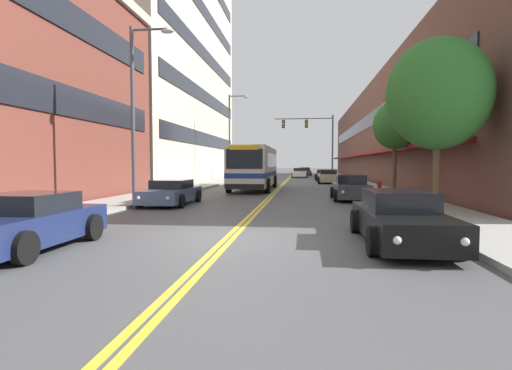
{
  "coord_description": "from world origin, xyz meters",
  "views": [
    {
      "loc": [
        1.92,
        -10.37,
        1.96
      ],
      "look_at": [
        -0.92,
        13.46,
        0.66
      ],
      "focal_mm": 28.0,
      "sensor_mm": 36.0,
      "label": 1
    }
  ],
  "objects_px": {
    "car_beige_parked_right_mid": "(328,177)",
    "car_charcoal_moving_lead": "(305,172)",
    "street_lamp_left_near": "(138,102)",
    "traffic_signal_mast": "(314,134)",
    "car_navy_parked_left_mid": "(25,223)",
    "car_red_parked_right_far": "(324,175)",
    "fire_hydrant": "(380,189)",
    "city_bus": "(255,166)",
    "car_dark_grey_parked_right_end": "(351,188)",
    "street_tree_right_mid": "(395,126)",
    "street_lamp_left_far": "(232,132)",
    "street_tree_right_near": "(438,94)",
    "car_white_moving_second": "(299,173)",
    "car_slate_blue_parked_left_near": "(171,193)",
    "car_black_parked_right_foreground": "(400,219)"
  },
  "relations": [
    {
      "from": "car_beige_parked_right_mid",
      "to": "car_charcoal_moving_lead",
      "type": "height_order",
      "value": "car_beige_parked_right_mid"
    },
    {
      "from": "car_beige_parked_right_mid",
      "to": "street_lamp_left_near",
      "type": "distance_m",
      "value": 25.9
    },
    {
      "from": "car_charcoal_moving_lead",
      "to": "traffic_signal_mast",
      "type": "relative_size",
      "value": 0.65
    },
    {
      "from": "car_navy_parked_left_mid",
      "to": "car_beige_parked_right_mid",
      "type": "distance_m",
      "value": 33.0
    },
    {
      "from": "car_red_parked_right_far",
      "to": "fire_hydrant",
      "type": "height_order",
      "value": "car_red_parked_right_far"
    },
    {
      "from": "city_bus",
      "to": "car_dark_grey_parked_right_end",
      "type": "relative_size",
      "value": 2.57
    },
    {
      "from": "city_bus",
      "to": "street_tree_right_mid",
      "type": "distance_m",
      "value": 11.11
    },
    {
      "from": "car_navy_parked_left_mid",
      "to": "street_lamp_left_far",
      "type": "distance_m",
      "value": 30.66
    },
    {
      "from": "car_charcoal_moving_lead",
      "to": "car_dark_grey_parked_right_end",
      "type": "bearing_deg",
      "value": -86.87
    },
    {
      "from": "street_tree_right_near",
      "to": "fire_hydrant",
      "type": "relative_size",
      "value": 7.12
    },
    {
      "from": "city_bus",
      "to": "street_tree_right_near",
      "type": "relative_size",
      "value": 1.69
    },
    {
      "from": "car_white_moving_second",
      "to": "street_tree_right_near",
      "type": "bearing_deg",
      "value": -82.54
    },
    {
      "from": "car_charcoal_moving_lead",
      "to": "car_white_moving_second",
      "type": "distance_m",
      "value": 8.2
    },
    {
      "from": "fire_hydrant",
      "to": "car_red_parked_right_far",
      "type": "bearing_deg",
      "value": 93.63
    },
    {
      "from": "car_beige_parked_right_mid",
      "to": "street_lamp_left_far",
      "type": "xyz_separation_m",
      "value": [
        -9.43,
        -1.5,
        4.41
      ]
    },
    {
      "from": "car_white_moving_second",
      "to": "traffic_signal_mast",
      "type": "xyz_separation_m",
      "value": [
        1.69,
        -9.78,
        4.67
      ]
    },
    {
      "from": "car_navy_parked_left_mid",
      "to": "fire_hydrant",
      "type": "xyz_separation_m",
      "value": [
        10.31,
        13.48,
        -0.02
      ]
    },
    {
      "from": "car_slate_blue_parked_left_near",
      "to": "fire_hydrant",
      "type": "bearing_deg",
      "value": 18.33
    },
    {
      "from": "car_slate_blue_parked_left_near",
      "to": "fire_hydrant",
      "type": "distance_m",
      "value": 10.85
    },
    {
      "from": "street_lamp_left_near",
      "to": "fire_hydrant",
      "type": "relative_size",
      "value": 8.68
    },
    {
      "from": "car_beige_parked_right_mid",
      "to": "street_tree_right_near",
      "type": "relative_size",
      "value": 0.74
    },
    {
      "from": "car_navy_parked_left_mid",
      "to": "fire_hydrant",
      "type": "bearing_deg",
      "value": 52.59
    },
    {
      "from": "car_slate_blue_parked_left_near",
      "to": "street_tree_right_mid",
      "type": "bearing_deg",
      "value": 23.61
    },
    {
      "from": "street_lamp_left_near",
      "to": "street_lamp_left_far",
      "type": "xyz_separation_m",
      "value": [
        -0.01,
        22.31,
        0.5
      ]
    },
    {
      "from": "car_white_moving_second",
      "to": "car_dark_grey_parked_right_end",
      "type": "bearing_deg",
      "value": -84.88
    },
    {
      "from": "car_beige_parked_right_mid",
      "to": "car_white_moving_second",
      "type": "xyz_separation_m",
      "value": [
        -3.0,
        16.06,
        -0.01
      ]
    },
    {
      "from": "street_lamp_left_near",
      "to": "street_tree_right_near",
      "type": "distance_m",
      "value": 11.83
    },
    {
      "from": "car_red_parked_right_far",
      "to": "traffic_signal_mast",
      "type": "bearing_deg",
      "value": -139.67
    },
    {
      "from": "fire_hydrant",
      "to": "car_dark_grey_parked_right_end",
      "type": "bearing_deg",
      "value": 179.63
    },
    {
      "from": "street_lamp_left_far",
      "to": "street_tree_right_near",
      "type": "bearing_deg",
      "value": -63.26
    },
    {
      "from": "city_bus",
      "to": "car_charcoal_moving_lead",
      "type": "relative_size",
      "value": 2.22
    },
    {
      "from": "car_red_parked_right_far",
      "to": "street_lamp_left_near",
      "type": "xyz_separation_m",
      "value": [
        -9.37,
        -31.16,
        3.96
      ]
    },
    {
      "from": "city_bus",
      "to": "car_black_parked_right_foreground",
      "type": "bearing_deg",
      "value": -73.15
    },
    {
      "from": "car_white_moving_second",
      "to": "street_tree_right_mid",
      "type": "xyz_separation_m",
      "value": [
        5.68,
        -32.84,
        3.45
      ]
    },
    {
      "from": "car_beige_parked_right_mid",
      "to": "car_white_moving_second",
      "type": "distance_m",
      "value": 16.34
    },
    {
      "from": "car_black_parked_right_foreground",
      "to": "traffic_signal_mast",
      "type": "bearing_deg",
      "value": 91.9
    },
    {
      "from": "car_beige_parked_right_mid",
      "to": "car_red_parked_right_far",
      "type": "distance_m",
      "value": 7.36
    },
    {
      "from": "car_slate_blue_parked_left_near",
      "to": "car_navy_parked_left_mid",
      "type": "xyz_separation_m",
      "value": [
        -0.01,
        -10.06,
        0.05
      ]
    },
    {
      "from": "car_red_parked_right_far",
      "to": "car_beige_parked_right_mid",
      "type": "bearing_deg",
      "value": -89.58
    },
    {
      "from": "street_lamp_left_near",
      "to": "fire_hydrant",
      "type": "xyz_separation_m",
      "value": [
        11.0,
        5.46,
        -3.96
      ]
    },
    {
      "from": "car_red_parked_right_far",
      "to": "street_tree_right_near",
      "type": "relative_size",
      "value": 0.72
    },
    {
      "from": "car_red_parked_right_far",
      "to": "street_tree_right_mid",
      "type": "height_order",
      "value": "street_tree_right_mid"
    },
    {
      "from": "city_bus",
      "to": "fire_hydrant",
      "type": "xyz_separation_m",
      "value": [
        7.66,
        -8.0,
        -1.18
      ]
    },
    {
      "from": "traffic_signal_mast",
      "to": "street_tree_right_near",
      "type": "height_order",
      "value": "traffic_signal_mast"
    },
    {
      "from": "car_white_moving_second",
      "to": "fire_hydrant",
      "type": "xyz_separation_m",
      "value": [
        4.58,
        -34.41,
        -0.04
      ]
    },
    {
      "from": "car_red_parked_right_far",
      "to": "car_dark_grey_parked_right_end",
      "type": "bearing_deg",
      "value": -89.71
    },
    {
      "from": "car_slate_blue_parked_left_near",
      "to": "car_red_parked_right_far",
      "type": "xyz_separation_m",
      "value": [
        8.67,
        29.12,
        0.03
      ]
    },
    {
      "from": "car_black_parked_right_foreground",
      "to": "car_charcoal_moving_lead",
      "type": "distance_m",
      "value": 54.36
    },
    {
      "from": "car_slate_blue_parked_left_near",
      "to": "street_lamp_left_far",
      "type": "distance_m",
      "value": 20.77
    },
    {
      "from": "car_dark_grey_parked_right_end",
      "to": "city_bus",
      "type": "bearing_deg",
      "value": 127.66
    }
  ]
}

